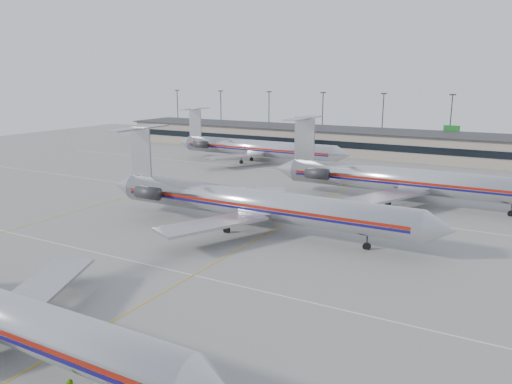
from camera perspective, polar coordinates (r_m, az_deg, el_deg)
The scene contains 7 objects.
ground at distance 44.68m, azimuth -14.95°, elevation -13.48°, with size 260.00×260.00×0.00m, color gray.
apron_markings at distance 51.58m, azimuth -7.16°, elevation -9.42°, with size 160.00×0.15×0.02m, color silver.
terminal at distance 130.41m, azimuth 16.34°, elevation 5.25°, with size 162.00×17.00×6.25m.
light_mast_row at distance 143.51m, azimuth 17.77°, elevation 8.00°, with size 163.60×0.40×15.28m.
jet_second_row at distance 64.66m, azimuth -0.66°, elevation -1.22°, with size 48.75×28.71×12.76m.
jet_third_row at distance 81.66m, azimuth 16.91°, elevation 1.29°, with size 47.89×29.46×13.10m.
jet_back_row at distance 116.26m, azimuth -0.23°, elevation 5.09°, with size 44.98×27.66×12.30m.
Camera 1 is at (28.58, -28.20, 19.60)m, focal length 35.00 mm.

